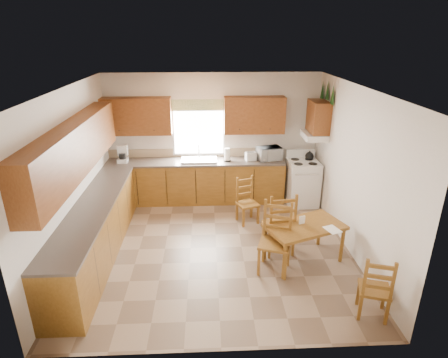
{
  "coord_description": "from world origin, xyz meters",
  "views": [
    {
      "loc": [
        -0.13,
        -5.56,
        3.48
      ],
      "look_at": [
        0.15,
        0.3,
        1.15
      ],
      "focal_mm": 30.0,
      "sensor_mm": 36.0,
      "label": 1
    }
  ],
  "objects_px": {
    "chair_far_left": "(248,201)",
    "chair_far_right": "(275,240)",
    "chair_near_left": "(279,222)",
    "chair_near_right": "(375,285)",
    "stove": "(302,183)",
    "microwave": "(269,154)",
    "dining_table": "(303,243)"
  },
  "relations": [
    {
      "from": "dining_table",
      "to": "chair_near_left",
      "type": "xyz_separation_m",
      "value": [
        -0.36,
        0.3,
        0.23
      ]
    },
    {
      "from": "stove",
      "to": "chair_far_right",
      "type": "distance_m",
      "value": 2.61
    },
    {
      "from": "chair_near_right",
      "to": "chair_far_left",
      "type": "bearing_deg",
      "value": -45.55
    },
    {
      "from": "stove",
      "to": "chair_far_left",
      "type": "distance_m",
      "value": 1.48
    },
    {
      "from": "chair_near_right",
      "to": "chair_far_right",
      "type": "bearing_deg",
      "value": -25.41
    },
    {
      "from": "microwave",
      "to": "chair_near_right",
      "type": "xyz_separation_m",
      "value": [
        0.8,
        -3.67,
        -0.6
      ]
    },
    {
      "from": "chair_far_right",
      "to": "chair_far_left",
      "type": "bearing_deg",
      "value": 117.51
    },
    {
      "from": "stove",
      "to": "microwave",
      "type": "height_order",
      "value": "microwave"
    },
    {
      "from": "chair_far_left",
      "to": "chair_far_right",
      "type": "relative_size",
      "value": 0.81
    },
    {
      "from": "dining_table",
      "to": "chair_far_right",
      "type": "relative_size",
      "value": 1.1
    },
    {
      "from": "chair_far_right",
      "to": "microwave",
      "type": "bearing_deg",
      "value": 102.2
    },
    {
      "from": "chair_far_right",
      "to": "stove",
      "type": "bearing_deg",
      "value": 86.27
    },
    {
      "from": "chair_near_left",
      "to": "chair_far_left",
      "type": "bearing_deg",
      "value": -76.76
    },
    {
      "from": "chair_near_right",
      "to": "chair_far_left",
      "type": "xyz_separation_m",
      "value": [
        -1.36,
        2.62,
        -0.01
      ]
    },
    {
      "from": "stove",
      "to": "chair_far_right",
      "type": "xyz_separation_m",
      "value": [
        -1.01,
        -2.41,
        0.08
      ]
    },
    {
      "from": "stove",
      "to": "chair_near_right",
      "type": "relative_size",
      "value": 1.02
    },
    {
      "from": "stove",
      "to": "dining_table",
      "type": "distance_m",
      "value": 2.21
    },
    {
      "from": "stove",
      "to": "microwave",
      "type": "bearing_deg",
      "value": 158.6
    },
    {
      "from": "chair_near_left",
      "to": "chair_near_right",
      "type": "distance_m",
      "value": 1.85
    },
    {
      "from": "chair_far_right",
      "to": "chair_near_left",
      "type": "bearing_deg",
      "value": 93.0
    },
    {
      "from": "stove",
      "to": "chair_far_left",
      "type": "xyz_separation_m",
      "value": [
        -1.25,
        -0.8,
        -0.02
      ]
    },
    {
      "from": "chair_near_right",
      "to": "microwave",
      "type": "bearing_deg",
      "value": -60.55
    },
    {
      "from": "chair_far_left",
      "to": "dining_table",
      "type": "bearing_deg",
      "value": -80.57
    },
    {
      "from": "stove",
      "to": "chair_near_left",
      "type": "bearing_deg",
      "value": -116.75
    },
    {
      "from": "stove",
      "to": "chair_far_left",
      "type": "relative_size",
      "value": 1.04
    },
    {
      "from": "chair_near_left",
      "to": "chair_far_right",
      "type": "xyz_separation_m",
      "value": [
        -0.16,
        -0.55,
        -0.0
      ]
    },
    {
      "from": "chair_far_left",
      "to": "chair_near_left",
      "type": "bearing_deg",
      "value": -89.02
    },
    {
      "from": "microwave",
      "to": "chair_near_left",
      "type": "relative_size",
      "value": 0.42
    },
    {
      "from": "chair_near_left",
      "to": "chair_far_left",
      "type": "height_order",
      "value": "chair_near_left"
    },
    {
      "from": "microwave",
      "to": "chair_far_right",
      "type": "relative_size",
      "value": 0.42
    },
    {
      "from": "stove",
      "to": "microwave",
      "type": "relative_size",
      "value": 2.02
    },
    {
      "from": "stove",
      "to": "chair_near_right",
      "type": "bearing_deg",
      "value": -90.34
    }
  ]
}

